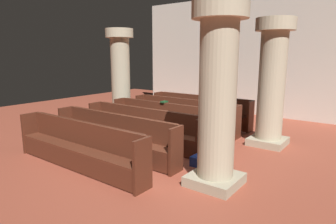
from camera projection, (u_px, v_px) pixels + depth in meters
ground_plane at (155, 157)px, 6.63m from camera, size 19.20×19.20×0.00m
back_wall at (256, 56)px, 10.98m from camera, size 10.00×0.16×4.50m
pew_row_0 at (200, 109)px, 9.75m from camera, size 3.60×0.46×0.94m
pew_row_1 at (184, 114)px, 8.99m from camera, size 3.60×0.46×0.94m
pew_row_2 at (165, 119)px, 8.22m from camera, size 3.60×0.47×0.94m
pew_row_3 at (142, 126)px, 7.45m from camera, size 3.60×0.46×0.94m
pew_row_4 at (114, 134)px, 6.68m from camera, size 3.60×0.46×0.94m
pew_row_5 at (78, 145)px, 5.91m from camera, size 3.60×0.47×0.94m
pillar_aisle_side at (272, 81)px, 7.22m from camera, size 0.94×0.94×3.16m
pillar_far_side at (121, 73)px, 10.13m from camera, size 0.94×0.94×3.16m
pillar_aisle_rear at (218, 93)px, 4.91m from camera, size 0.93×0.93×3.16m
lectern at (226, 106)px, 10.57m from camera, size 0.48×0.45×1.08m
hymn_book at (164, 102)px, 8.36m from camera, size 0.13×0.22×0.04m
kneeler_box_red at (220, 151)px, 6.70m from camera, size 0.33×0.30×0.21m
kneeler_box_blue at (202, 162)px, 6.05m from camera, size 0.41×0.29×0.21m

